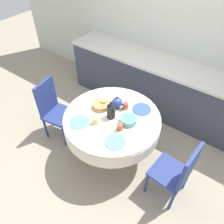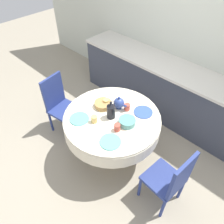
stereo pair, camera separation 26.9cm
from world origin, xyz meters
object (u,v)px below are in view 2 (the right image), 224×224
object	(u,v)px
teapot	(119,103)
chair_left	(171,179)
chair_right	(60,103)
coffee_carafe	(111,111)

from	to	relation	value
teapot	chair_left	bearing A→B (deg)	-14.37
chair_right	teapot	distance (m)	1.03
coffee_carafe	teapot	distance (m)	0.20
coffee_carafe	chair_left	bearing A→B (deg)	-3.87
chair_left	chair_right	xyz separation A→B (m)	(-1.93, -0.07, 0.00)
chair_right	coffee_carafe	size ratio (longest dim) A/B	3.75
coffee_carafe	teapot	xyz separation A→B (m)	(-0.04, 0.19, -0.03)
chair_left	teapot	xyz separation A→B (m)	(-1.02, 0.26, 0.34)
chair_left	teapot	size ratio (longest dim) A/B	4.84
chair_right	coffee_carafe	distance (m)	1.03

